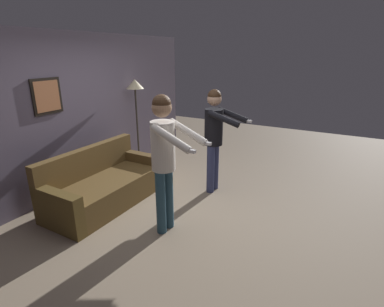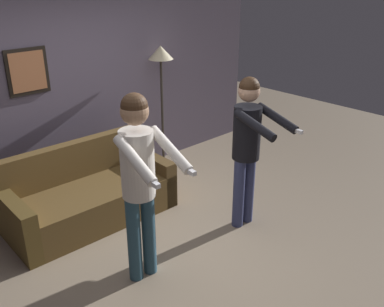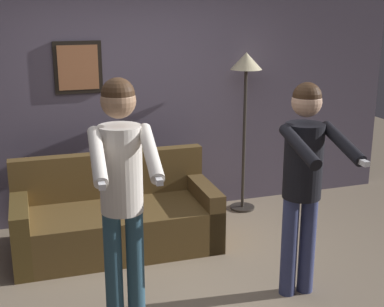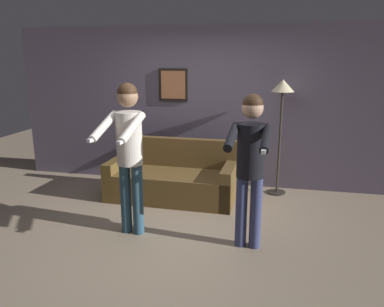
{
  "view_description": "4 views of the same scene",
  "coord_description": "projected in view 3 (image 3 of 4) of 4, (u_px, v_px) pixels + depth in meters",
  "views": [
    {
      "loc": [
        -3.39,
        -2.14,
        2.3
      ],
      "look_at": [
        0.04,
        -0.29,
        0.95
      ],
      "focal_mm": 28.0,
      "sensor_mm": 36.0,
      "label": 1
    },
    {
      "loc": [
        -2.41,
        -2.92,
        2.75
      ],
      "look_at": [
        0.06,
        -0.29,
        1.17
      ],
      "focal_mm": 40.0,
      "sensor_mm": 36.0,
      "label": 2
    },
    {
      "loc": [
        -1.12,
        -3.65,
        2.29
      ],
      "look_at": [
        0.03,
        -0.24,
        1.27
      ],
      "focal_mm": 50.0,
      "sensor_mm": 36.0,
      "label": 3
    },
    {
      "loc": [
        1.15,
        -4.14,
        2.08
      ],
      "look_at": [
        0.26,
        -0.04,
        1.01
      ],
      "focal_mm": 35.0,
      "sensor_mm": 36.0,
      "label": 4
    }
  ],
  "objects": [
    {
      "name": "ground_plane",
      "position": [
        179.0,
        298.0,
        4.3
      ],
      "size": [
        12.0,
        12.0,
        0.0
      ],
      "primitive_type": "plane",
      "color": "gray"
    },
    {
      "name": "person_standing_right",
      "position": [
        304.0,
        170.0,
        4.09
      ],
      "size": [
        0.45,
        0.73,
        1.73
      ],
      "color": "navy",
      "rests_on": "ground_plane"
    },
    {
      "name": "person_standing_left",
      "position": [
        121.0,
        179.0,
        3.69
      ],
      "size": [
        0.48,
        0.75,
        1.82
      ],
      "color": "#2B4E62",
      "rests_on": "ground_plane"
    },
    {
      "name": "couch",
      "position": [
        116.0,
        220.0,
        5.13
      ],
      "size": [
        1.92,
        0.89,
        0.87
      ],
      "color": "brown",
      "rests_on": "ground_plane"
    },
    {
      "name": "back_wall_assembly",
      "position": [
        124.0,
        99.0,
        5.69
      ],
      "size": [
        6.4,
        0.09,
        2.6
      ],
      "color": "#5A5163",
      "rests_on": "ground_plane"
    },
    {
      "name": "torchiere_lamp",
      "position": [
        246.0,
        79.0,
        5.76
      ],
      "size": [
        0.34,
        0.34,
        1.78
      ],
      "color": "#332D28",
      "rests_on": "ground_plane"
    }
  ]
}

